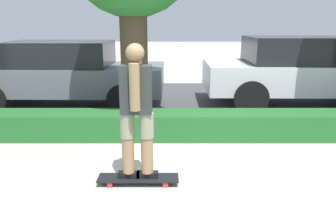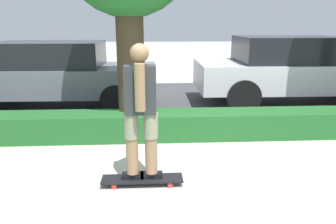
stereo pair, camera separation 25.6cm
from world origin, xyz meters
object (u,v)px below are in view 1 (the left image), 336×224
at_px(skater_person, 137,110).
at_px(parked_car_front, 66,72).
at_px(parked_car_middle, 303,70).
at_px(skateboard, 139,178).

xyz_separation_m(skater_person, parked_car_front, (-2.01, 3.91, -0.16)).
distance_m(skater_person, parked_car_front, 4.40).
height_order(skater_person, parked_car_middle, skater_person).
bearing_deg(skateboard, parked_car_front, 117.24).
distance_m(skateboard, parked_car_middle, 5.26).
relative_size(parked_car_front, parked_car_middle, 0.99).
relative_size(skateboard, parked_car_middle, 0.22).
bearing_deg(skateboard, skater_person, -7.13).
relative_size(skater_person, parked_car_middle, 0.35).
xyz_separation_m(skateboard, parked_car_middle, (3.44, 3.91, 0.76)).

